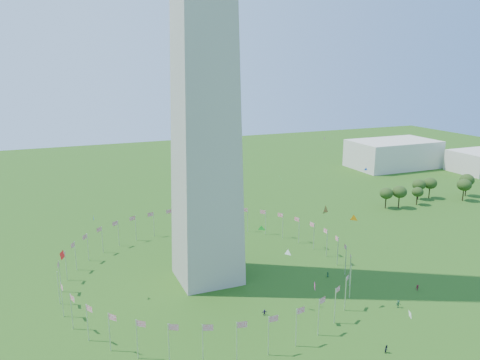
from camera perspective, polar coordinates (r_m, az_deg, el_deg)
flag_ring at (r=136.25m, az=-3.97°, el=-10.08°), size 80.24×80.24×9.00m
gov_building_east_a at (r=293.23m, az=18.14°, el=3.06°), size 50.00×30.00×16.00m
kites_aloft at (r=110.38m, az=4.72°, el=-7.49°), size 132.63×73.04×33.90m
tree_line_east at (r=225.36m, az=22.23°, el=-1.29°), size 53.27×15.54×10.28m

